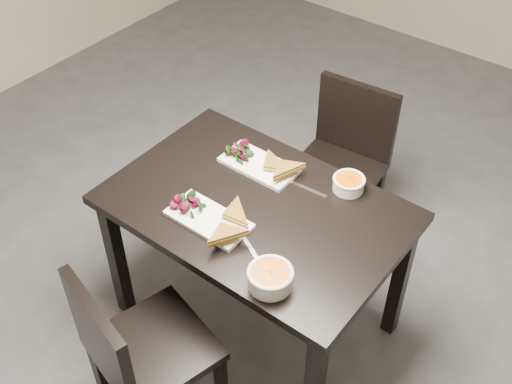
% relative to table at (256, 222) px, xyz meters
% --- Properties ---
extents(ground, '(5.00, 5.00, 0.00)m').
position_rel_table_xyz_m(ground, '(-0.14, 0.48, -0.65)').
color(ground, '#47474C').
rests_on(ground, ground).
extents(table, '(1.20, 0.80, 0.75)m').
position_rel_table_xyz_m(table, '(0.00, 0.00, 0.00)').
color(table, black).
rests_on(table, ground).
extents(chair_near, '(0.51, 0.51, 0.85)m').
position_rel_table_xyz_m(chair_near, '(-0.05, -0.68, -0.17)').
color(chair_near, black).
rests_on(chair_near, ground).
extents(chair_far, '(0.46, 0.46, 0.85)m').
position_rel_table_xyz_m(chair_far, '(-0.04, 0.78, -0.17)').
color(chair_far, black).
rests_on(chair_far, ground).
extents(plate_near, '(0.34, 0.17, 0.02)m').
position_rel_table_xyz_m(plate_near, '(-0.09, -0.19, 0.11)').
color(plate_near, white).
rests_on(plate_near, table).
extents(sandwich_near, '(0.18, 0.15, 0.06)m').
position_rel_table_xyz_m(sandwich_near, '(-0.03, -0.17, 0.14)').
color(sandwich_near, '#A87723').
rests_on(sandwich_near, plate_near).
extents(salad_near, '(0.11, 0.10, 0.05)m').
position_rel_table_xyz_m(salad_near, '(-0.19, -0.19, 0.14)').
color(salad_near, black).
rests_on(salad_near, plate_near).
extents(soup_bowl_near, '(0.17, 0.17, 0.07)m').
position_rel_table_xyz_m(soup_bowl_near, '(0.29, -0.30, 0.14)').
color(soup_bowl_near, white).
rests_on(soup_bowl_near, table).
extents(cutlery_near, '(0.17, 0.10, 0.00)m').
position_rel_table_xyz_m(cutlery_near, '(0.12, -0.20, 0.10)').
color(cutlery_near, silver).
rests_on(cutlery_near, table).
extents(plate_far, '(0.34, 0.17, 0.02)m').
position_rel_table_xyz_m(plate_far, '(-0.14, 0.20, 0.11)').
color(plate_far, white).
rests_on(plate_far, table).
extents(sandwich_far, '(0.21, 0.19, 0.05)m').
position_rel_table_xyz_m(sandwich_far, '(-0.07, 0.18, 0.14)').
color(sandwich_far, '#A87723').
rests_on(sandwich_far, plate_far).
extents(salad_far, '(0.11, 0.09, 0.05)m').
position_rel_table_xyz_m(salad_far, '(-0.24, 0.20, 0.14)').
color(salad_far, black).
rests_on(salad_far, plate_far).
extents(soup_bowl_far, '(0.14, 0.14, 0.06)m').
position_rel_table_xyz_m(soup_bowl_far, '(0.25, 0.31, 0.13)').
color(soup_bowl_far, white).
rests_on(soup_bowl_far, table).
extents(cutlery_far, '(0.18, 0.03, 0.00)m').
position_rel_table_xyz_m(cutlery_far, '(0.11, 0.21, 0.10)').
color(cutlery_far, silver).
rests_on(cutlery_far, table).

